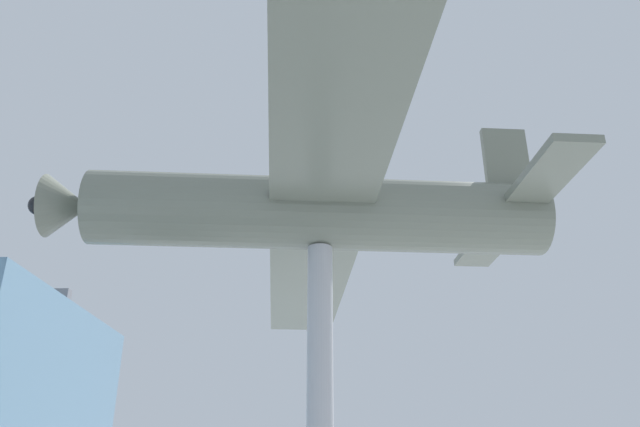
{
  "coord_description": "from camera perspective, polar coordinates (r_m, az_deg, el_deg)",
  "views": [
    {
      "loc": [
        -13.13,
        -0.67,
        1.91
      ],
      "look_at": [
        0.0,
        0.0,
        7.83
      ],
      "focal_mm": 35.0,
      "sensor_mm": 36.0,
      "label": 1
    }
  ],
  "objects": [
    {
      "name": "suspended_airplane",
      "position": [
        14.42,
        -0.37,
        0.07
      ],
      "size": [
        21.87,
        12.02,
        3.29
      ],
      "rotation": [
        0.0,
        0.0,
        0.12
      ],
      "color": "slate",
      "rests_on": "support_pylon_central"
    },
    {
      "name": "support_pylon_central",
      "position": [
        13.24,
        0.0,
        -17.38
      ],
      "size": [
        0.55,
        0.55,
        6.98
      ],
      "color": "#B7B7BC",
      "rests_on": "ground_plane"
    }
  ]
}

